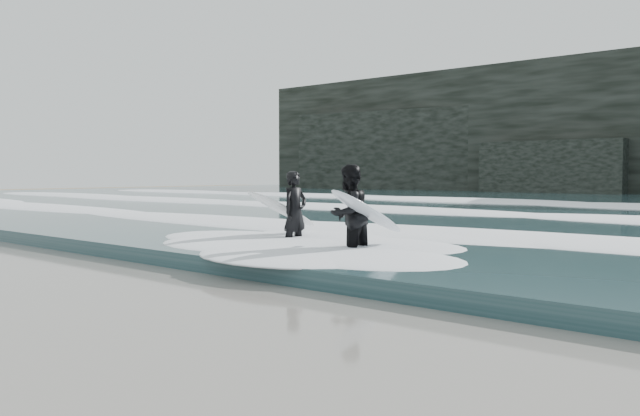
# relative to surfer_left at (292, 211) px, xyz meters

# --- Properties ---
(ground) EXTENTS (120.00, 120.00, 0.00)m
(ground) POSITION_rel_surfer_left_xyz_m (1.24, -6.07, -0.88)
(ground) COLOR olive
(ground) RESTS_ON ground
(sea) EXTENTS (90.00, 52.00, 0.30)m
(sea) POSITION_rel_surfer_left_xyz_m (1.24, 22.93, -0.73)
(sea) COLOR #244045
(sea) RESTS_ON ground
(foam_near) EXTENTS (60.00, 3.20, 0.20)m
(foam_near) POSITION_rel_surfer_left_xyz_m (1.24, 2.93, -0.48)
(foam_near) COLOR white
(foam_near) RESTS_ON sea
(foam_mid) EXTENTS (60.00, 4.00, 0.24)m
(foam_mid) POSITION_rel_surfer_left_xyz_m (1.24, 9.93, -0.46)
(foam_mid) COLOR white
(foam_mid) RESTS_ON sea
(foam_far) EXTENTS (60.00, 4.80, 0.30)m
(foam_far) POSITION_rel_surfer_left_xyz_m (1.24, 18.93, -0.43)
(foam_far) COLOR white
(foam_far) RESTS_ON sea
(surfer_left) EXTENTS (0.93, 2.07, 1.73)m
(surfer_left) POSITION_rel_surfer_left_xyz_m (0.00, 0.00, 0.00)
(surfer_left) COLOR black
(surfer_left) RESTS_ON ground
(surfer_right) EXTENTS (1.14, 1.91, 1.85)m
(surfer_right) POSITION_rel_surfer_left_xyz_m (2.06, -0.68, 0.05)
(surfer_right) COLOR black
(surfer_right) RESTS_ON ground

